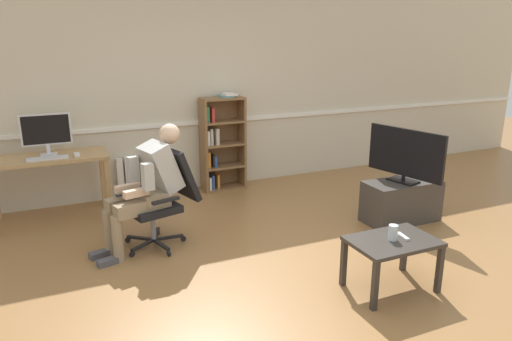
{
  "coord_description": "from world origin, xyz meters",
  "views": [
    {
      "loc": [
        -1.81,
        -3.53,
        2.1
      ],
      "look_at": [
        0.15,
        0.85,
        0.7
      ],
      "focal_mm": 33.59,
      "sensor_mm": 36.0,
      "label": 1
    }
  ],
  "objects_px": {
    "office_chair": "(165,194)",
    "person_seated": "(147,185)",
    "drinking_glass": "(393,232)",
    "tv_screen": "(405,154)",
    "imac_monitor": "(46,131)",
    "bookshelf": "(220,143)",
    "computer_mouse": "(77,155)",
    "spare_remote": "(403,236)",
    "coffee_table": "(392,247)",
    "computer_desk": "(49,166)",
    "keyboard": "(48,158)",
    "tv_stand": "(401,201)",
    "radiator": "(148,176)"
  },
  "relations": [
    {
      "from": "tv_screen",
      "to": "coffee_table",
      "type": "xyz_separation_m",
      "value": [
        -1.1,
        -1.17,
        -0.41
      ]
    },
    {
      "from": "drinking_glass",
      "to": "coffee_table",
      "type": "bearing_deg",
      "value": -0.17
    },
    {
      "from": "drinking_glass",
      "to": "tv_screen",
      "type": "bearing_deg",
      "value": 46.43
    },
    {
      "from": "imac_monitor",
      "to": "keyboard",
      "type": "relative_size",
      "value": 1.25
    },
    {
      "from": "computer_mouse",
      "to": "drinking_glass",
      "type": "relative_size",
      "value": 0.78
    },
    {
      "from": "tv_stand",
      "to": "coffee_table",
      "type": "xyz_separation_m",
      "value": [
        -1.1,
        -1.17,
        0.15
      ]
    },
    {
      "from": "computer_desk",
      "to": "radiator",
      "type": "distance_m",
      "value": 1.29
    },
    {
      "from": "coffee_table",
      "to": "drinking_glass",
      "type": "height_order",
      "value": "drinking_glass"
    },
    {
      "from": "imac_monitor",
      "to": "bookshelf",
      "type": "xyz_separation_m",
      "value": [
        2.14,
        0.22,
        -0.39
      ]
    },
    {
      "from": "keyboard",
      "to": "bookshelf",
      "type": "relative_size",
      "value": 0.33
    },
    {
      "from": "bookshelf",
      "to": "computer_mouse",
      "type": "bearing_deg",
      "value": -167.42
    },
    {
      "from": "spare_remote",
      "to": "tv_stand",
      "type": "bearing_deg",
      "value": 57.31
    },
    {
      "from": "drinking_glass",
      "to": "tv_stand",
      "type": "bearing_deg",
      "value": 46.46
    },
    {
      "from": "computer_desk",
      "to": "radiator",
      "type": "xyz_separation_m",
      "value": [
        1.18,
        0.39,
        -0.37
      ]
    },
    {
      "from": "computer_desk",
      "to": "bookshelf",
      "type": "bearing_deg",
      "value": 7.75
    },
    {
      "from": "tv_stand",
      "to": "spare_remote",
      "type": "xyz_separation_m",
      "value": [
        -1.0,
        -1.16,
        0.22
      ]
    },
    {
      "from": "office_chair",
      "to": "spare_remote",
      "type": "distance_m",
      "value": 2.32
    },
    {
      "from": "imac_monitor",
      "to": "keyboard",
      "type": "distance_m",
      "value": 0.34
    },
    {
      "from": "imac_monitor",
      "to": "coffee_table",
      "type": "height_order",
      "value": "imac_monitor"
    },
    {
      "from": "keyboard",
      "to": "tv_screen",
      "type": "height_order",
      "value": "tv_screen"
    },
    {
      "from": "computer_mouse",
      "to": "radiator",
      "type": "height_order",
      "value": "computer_mouse"
    },
    {
      "from": "imac_monitor",
      "to": "coffee_table",
      "type": "relative_size",
      "value": 0.75
    },
    {
      "from": "keyboard",
      "to": "computer_mouse",
      "type": "distance_m",
      "value": 0.3
    },
    {
      "from": "tv_screen",
      "to": "spare_remote",
      "type": "xyz_separation_m",
      "value": [
        -1.0,
        -1.16,
        -0.33
      ]
    },
    {
      "from": "computer_desk",
      "to": "spare_remote",
      "type": "distance_m",
      "value": 3.86
    },
    {
      "from": "keyboard",
      "to": "bookshelf",
      "type": "bearing_deg",
      "value": 11.36
    },
    {
      "from": "tv_stand",
      "to": "tv_screen",
      "type": "distance_m",
      "value": 0.55
    },
    {
      "from": "spare_remote",
      "to": "bookshelf",
      "type": "bearing_deg",
      "value": 106.55
    },
    {
      "from": "imac_monitor",
      "to": "tv_screen",
      "type": "xyz_separation_m",
      "value": [
        3.61,
        -1.74,
        -0.24
      ]
    },
    {
      "from": "keyboard",
      "to": "tv_screen",
      "type": "bearing_deg",
      "value": -22.83
    },
    {
      "from": "drinking_glass",
      "to": "spare_remote",
      "type": "distance_m",
      "value": 0.12
    },
    {
      "from": "tv_stand",
      "to": "tv_screen",
      "type": "height_order",
      "value": "tv_screen"
    },
    {
      "from": "coffee_table",
      "to": "spare_remote",
      "type": "bearing_deg",
      "value": 2.81
    },
    {
      "from": "computer_desk",
      "to": "keyboard",
      "type": "height_order",
      "value": "keyboard"
    },
    {
      "from": "radiator",
      "to": "tv_stand",
      "type": "xyz_separation_m",
      "value": [
        2.45,
        -2.06,
        -0.04
      ]
    },
    {
      "from": "computer_mouse",
      "to": "radiator",
      "type": "bearing_deg",
      "value": 30.25
    },
    {
      "from": "computer_mouse",
      "to": "tv_screen",
      "type": "relative_size",
      "value": 0.11
    },
    {
      "from": "computer_mouse",
      "to": "tv_stand",
      "type": "bearing_deg",
      "value": -24.98
    },
    {
      "from": "person_seated",
      "to": "computer_mouse",
      "type": "bearing_deg",
      "value": -167.57
    },
    {
      "from": "computer_desk",
      "to": "bookshelf",
      "type": "height_order",
      "value": "bookshelf"
    },
    {
      "from": "coffee_table",
      "to": "spare_remote",
      "type": "height_order",
      "value": "spare_remote"
    },
    {
      "from": "computer_desk",
      "to": "imac_monitor",
      "type": "height_order",
      "value": "imac_monitor"
    },
    {
      "from": "radiator",
      "to": "person_seated",
      "type": "height_order",
      "value": "person_seated"
    },
    {
      "from": "imac_monitor",
      "to": "radiator",
      "type": "bearing_deg",
      "value": 15.09
    },
    {
      "from": "person_seated",
      "to": "coffee_table",
      "type": "bearing_deg",
      "value": 30.54
    },
    {
      "from": "office_chair",
      "to": "person_seated",
      "type": "height_order",
      "value": "person_seated"
    },
    {
      "from": "computer_mouse",
      "to": "spare_remote",
      "type": "height_order",
      "value": "computer_mouse"
    },
    {
      "from": "keyboard",
      "to": "tv_screen",
      "type": "relative_size",
      "value": 0.46
    },
    {
      "from": "radiator",
      "to": "coffee_table",
      "type": "relative_size",
      "value": 1.11
    },
    {
      "from": "imac_monitor",
      "to": "bookshelf",
      "type": "height_order",
      "value": "bookshelf"
    }
  ]
}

